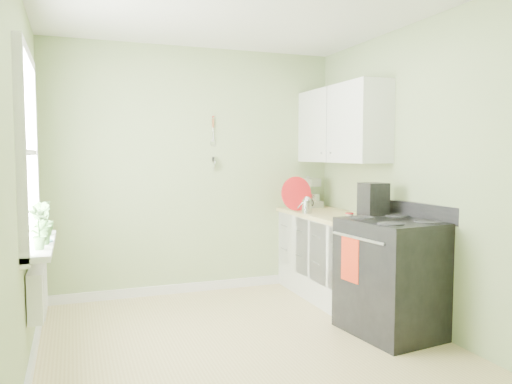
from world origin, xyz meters
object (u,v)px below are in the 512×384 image
object	(u,v)px
stove	(393,276)
stand_mixer	(310,193)
coffee_maker	(373,204)
kettle	(307,205)

from	to	relation	value
stove	stand_mixer	distance (m)	1.90
stove	coffee_maker	distance (m)	0.69
stove	coffee_maker	xyz separation A→B (m)	(0.03, 0.37, 0.58)
stand_mixer	stove	bearing A→B (deg)	-93.25
stand_mixer	kettle	bearing A→B (deg)	-119.17
stove	kettle	size ratio (longest dim) A/B	6.19
stove	kettle	world-z (taller)	stove
kettle	stove	bearing A→B (deg)	-79.35
stove	stand_mixer	world-z (taller)	stand_mixer
stand_mixer	coffee_maker	bearing A→B (deg)	-92.90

